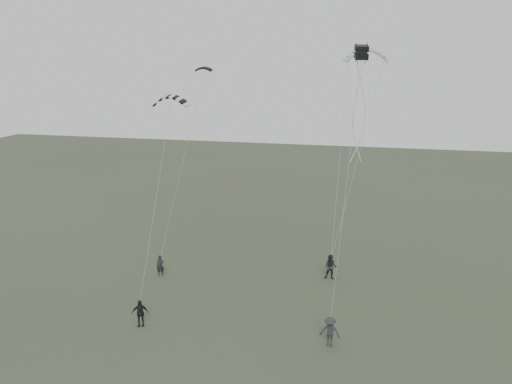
% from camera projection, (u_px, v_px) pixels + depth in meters
% --- Properties ---
extents(ground, '(140.00, 140.00, 0.00)m').
position_uv_depth(ground, '(222.00, 314.00, 32.85)').
color(ground, '#38402B').
rests_on(ground, ground).
extents(flyer_left, '(0.69, 0.54, 1.65)m').
position_uv_depth(flyer_left, '(160.00, 266.00, 38.56)').
color(flyer_left, black).
rests_on(flyer_left, ground).
extents(flyer_right, '(1.00, 0.81, 1.96)m').
position_uv_depth(flyer_right, '(331.00, 267.00, 37.91)').
color(flyer_right, black).
rests_on(flyer_right, ground).
extents(flyer_center, '(1.11, 0.78, 1.75)m').
position_uv_depth(flyer_center, '(140.00, 313.00, 31.22)').
color(flyer_center, black).
rests_on(flyer_center, ground).
extents(flyer_far, '(1.26, 0.80, 1.85)m').
position_uv_depth(flyer_far, '(330.00, 332.00, 28.95)').
color(flyer_far, '#26262B').
rests_on(flyer_far, ground).
extents(kite_dark_small, '(1.41, 0.56, 0.58)m').
position_uv_depth(kite_dark_small, '(203.00, 68.00, 40.05)').
color(kite_dark_small, black).
rests_on(kite_dark_small, flyer_left).
extents(kite_pale_large, '(3.79, 1.94, 1.70)m').
position_uv_depth(kite_pale_large, '(367.00, 50.00, 40.60)').
color(kite_pale_large, '#A1A3A6').
rests_on(kite_pale_large, flyer_right).
extents(kite_striped, '(2.76, 0.97, 1.23)m').
position_uv_depth(kite_striped, '(171.00, 97.00, 36.36)').
color(kite_striped, black).
rests_on(kite_striped, flyer_center).
extents(kite_box, '(0.91, 1.02, 0.90)m').
position_uv_depth(kite_box, '(361.00, 52.00, 29.01)').
color(kite_box, black).
rests_on(kite_box, flyer_far).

